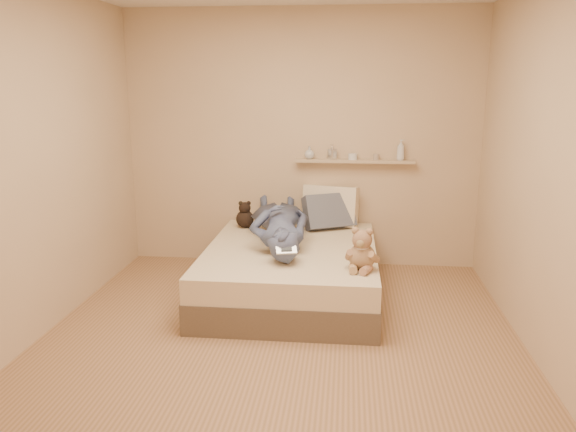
# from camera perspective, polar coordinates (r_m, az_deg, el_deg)

# --- Properties ---
(room) EXTENTS (3.80, 3.80, 3.80)m
(room) POSITION_cam_1_polar(r_m,az_deg,el_deg) (3.90, -1.01, 4.93)
(room) COLOR #A07452
(room) RESTS_ON ground
(bed) EXTENTS (1.50, 1.90, 0.45)m
(bed) POSITION_cam_1_polar(r_m,az_deg,el_deg) (5.06, 0.34, -5.62)
(bed) COLOR brown
(bed) RESTS_ON floor
(game_console) EXTENTS (0.17, 0.10, 0.06)m
(game_console) POSITION_cam_1_polar(r_m,az_deg,el_deg) (4.40, -0.17, -3.48)
(game_console) COLOR silver
(game_console) RESTS_ON bed
(teddy_bear) EXTENTS (0.28, 0.28, 0.35)m
(teddy_bear) POSITION_cam_1_polar(r_m,az_deg,el_deg) (4.39, 7.51, -3.70)
(teddy_bear) COLOR #A4805A
(teddy_bear) RESTS_ON bed
(dark_plush) EXTENTS (0.18, 0.18, 0.27)m
(dark_plush) POSITION_cam_1_polar(r_m,az_deg,el_deg) (5.63, -4.40, -0.01)
(dark_plush) COLOR black
(dark_plush) RESTS_ON bed
(pillow_cream) EXTENTS (0.59, 0.34, 0.42)m
(pillow_cream) POSITION_cam_1_polar(r_m,az_deg,el_deg) (5.72, 4.32, 1.05)
(pillow_cream) COLOR beige
(pillow_cream) RESTS_ON bed
(pillow_grey) EXTENTS (0.57, 0.46, 0.37)m
(pillow_grey) POSITION_cam_1_polar(r_m,az_deg,el_deg) (5.59, 4.19, 0.44)
(pillow_grey) COLOR slate
(pillow_grey) RESTS_ON bed
(person) EXTENTS (0.79, 1.57, 0.36)m
(person) POSITION_cam_1_polar(r_m,az_deg,el_deg) (5.11, -0.92, -0.66)
(person) COLOR #4B5976
(person) RESTS_ON bed
(wall_shelf) EXTENTS (1.20, 0.12, 0.03)m
(wall_shelf) POSITION_cam_1_polar(r_m,az_deg,el_deg) (5.72, 6.79, 5.57)
(wall_shelf) COLOR tan
(wall_shelf) RESTS_ON wall_back
(shelf_bottles) EXTENTS (1.03, 0.12, 0.21)m
(shelf_bottles) POSITION_cam_1_polar(r_m,az_deg,el_deg) (5.71, 6.45, 6.45)
(shelf_bottles) COLOR #B4B8BD
(shelf_bottles) RESTS_ON wall_shelf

